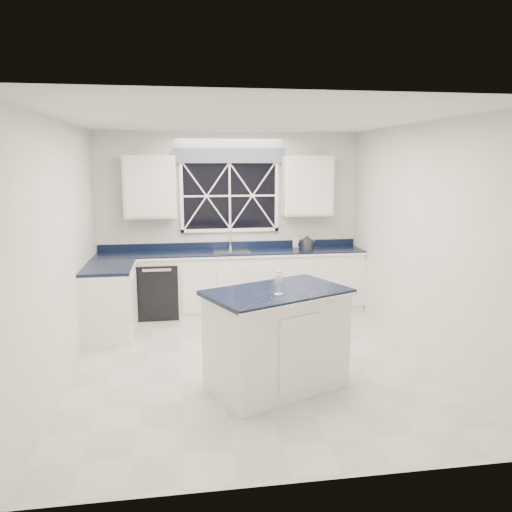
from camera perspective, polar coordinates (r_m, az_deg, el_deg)
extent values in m
plane|color=#ACACA7|center=(5.88, -0.65, -11.90)|extent=(4.50, 4.50, 0.00)
cube|color=silver|center=(7.71, -3.03, 3.94)|extent=(4.00, 0.10, 2.70)
cube|color=silver|center=(7.58, -2.73, -3.10)|extent=(3.98, 0.60, 0.90)
cube|color=silver|center=(6.83, -16.38, -5.09)|extent=(0.60, 1.00, 0.90)
cube|color=black|center=(7.48, -2.76, 0.40)|extent=(3.98, 0.64, 0.04)
cube|color=black|center=(7.56, -11.07, -3.64)|extent=(0.60, 0.58, 0.82)
cube|color=black|center=(7.65, -3.03, 6.89)|extent=(1.40, 0.02, 1.00)
cube|color=slate|center=(7.57, -3.03, 11.40)|extent=(1.65, 0.04, 0.22)
cube|color=silver|center=(7.47, -12.02, 7.73)|extent=(0.75, 0.34, 0.90)
cube|color=silver|center=(7.71, 5.87, 8.00)|extent=(0.75, 0.34, 0.90)
cylinder|color=silver|center=(7.69, -2.94, 0.98)|extent=(0.05, 0.05, 0.04)
cylinder|color=silver|center=(7.67, -2.95, 2.01)|extent=(0.02, 0.02, 0.28)
cylinder|color=silver|center=(7.56, -2.89, 2.88)|extent=(0.02, 0.18, 0.02)
cube|color=silver|center=(5.09, 2.38, -9.69)|extent=(1.49, 1.22, 0.97)
cube|color=black|center=(4.94, 2.43, -4.16)|extent=(1.58, 1.31, 0.04)
cube|color=#A2A29E|center=(7.23, 2.91, -7.46)|extent=(1.60, 1.14, 0.01)
cube|color=#0F1533|center=(7.22, 2.91, -7.38)|extent=(1.41, 0.96, 0.01)
cylinder|color=#313134|center=(7.65, 5.84, 1.31)|extent=(0.23, 0.23, 0.15)
cone|color=#313134|center=(7.63, 5.85, 2.11)|extent=(0.19, 0.19, 0.07)
torus|color=#313134|center=(7.59, 5.21, 1.34)|extent=(0.13, 0.05, 0.13)
cylinder|color=#313134|center=(7.70, 6.53, 1.52)|extent=(0.08, 0.04, 0.10)
cylinder|color=white|center=(4.77, 2.58, -4.38)|extent=(0.08, 0.08, 0.01)
cylinder|color=white|center=(4.75, 2.59, -3.62)|extent=(0.01, 0.01, 0.12)
ellipsoid|color=white|center=(4.73, 2.60, -2.42)|extent=(0.10, 0.10, 0.12)
cylinder|color=#D2BE6F|center=(4.73, 2.60, -2.68)|extent=(0.08, 0.08, 0.05)
imported|color=silver|center=(7.84, 4.56, 1.74)|extent=(0.10, 0.10, 0.20)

